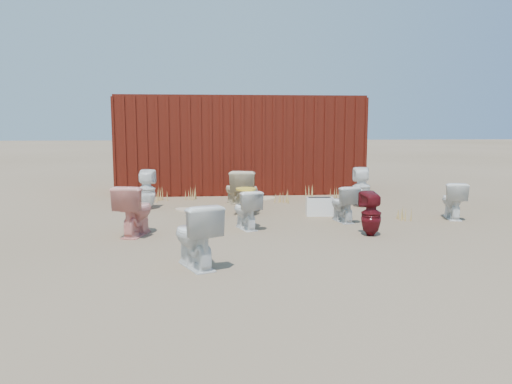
{
  "coord_description": "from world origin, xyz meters",
  "views": [
    {
      "loc": [
        -0.79,
        -7.86,
        1.69
      ],
      "look_at": [
        0.0,
        0.6,
        0.55
      ],
      "focal_mm": 35.0,
      "sensor_mm": 36.0,
      "label": 1
    }
  ],
  "objects": [
    {
      "name": "weed_clump_a",
      "position": [
        -1.9,
        3.3,
        0.14
      ],
      "size": [
        0.36,
        0.36,
        0.29
      ],
      "primitive_type": "cone",
      "color": "tan",
      "rests_on": "ground"
    },
    {
      "name": "loose_tank",
      "position": [
        1.26,
        1.23,
        0.17
      ],
      "size": [
        0.51,
        0.22,
        0.35
      ],
      "primitive_type": "cube",
      "rotation": [
        0.0,
        0.0,
        -0.05
      ],
      "color": "white",
      "rests_on": "ground"
    },
    {
      "name": "toilet_front_a",
      "position": [
        -0.97,
        -2.01,
        0.39
      ],
      "size": [
        0.71,
        0.88,
        0.78
      ],
      "primitive_type": "imported",
      "rotation": [
        0.0,
        0.0,
        3.57
      ],
      "color": "white",
      "rests_on": "ground"
    },
    {
      "name": "yellow_lid",
      "position": [
        -0.21,
        0.16,
        0.66
      ],
      "size": [
        0.33,
        0.41,
        0.02
      ],
      "primitive_type": "ellipsoid",
      "color": "yellow",
      "rests_on": "toilet_back_yellowlid"
    },
    {
      "name": "toilet_back_yellowlid",
      "position": [
        -0.21,
        0.16,
        0.32
      ],
      "size": [
        0.54,
        0.71,
        0.65
      ],
      "primitive_type": "imported",
      "rotation": [
        0.0,
        0.0,
        3.45
      ],
      "color": "white",
      "rests_on": "ground"
    },
    {
      "name": "weed_clump_c",
      "position": [
        2.11,
        3.03,
        0.15
      ],
      "size": [
        0.36,
        0.36,
        0.31
      ],
      "primitive_type": "cone",
      "color": "tan",
      "rests_on": "ground"
    },
    {
      "name": "weed_clump_d",
      "position": [
        -1.2,
        3.5,
        0.14
      ],
      "size": [
        0.3,
        0.3,
        0.28
      ],
      "primitive_type": "cone",
      "color": "tan",
      "rests_on": "ground"
    },
    {
      "name": "toilet_front_maroon",
      "position": [
        1.67,
        -0.52,
        0.34
      ],
      "size": [
        0.36,
        0.36,
        0.68
      ],
      "primitive_type": "imported",
      "rotation": [
        0.0,
        0.0,
        3.32
      ],
      "color": "#5F1016",
      "rests_on": "ground"
    },
    {
      "name": "ground",
      "position": [
        0.0,
        0.0,
        0.0
      ],
      "size": [
        100.0,
        100.0,
        0.0
      ],
      "primitive_type": "plane",
      "color": "brown",
      "rests_on": "ground"
    },
    {
      "name": "loose_lid_far",
      "position": [
        -1.29,
        2.09,
        0.01
      ],
      "size": [
        0.58,
        0.59,
        0.02
      ],
      "primitive_type": "ellipsoid",
      "rotation": [
        0.0,
        0.0,
        0.69
      ],
      "color": "beige",
      "rests_on": "ground"
    },
    {
      "name": "toilet_front_c",
      "position": [
        1.54,
        0.61,
        0.32
      ],
      "size": [
        0.47,
        0.69,
        0.65
      ],
      "primitive_type": "imported",
      "rotation": [
        0.0,
        0.0,
        3.33
      ],
      "color": "silver",
      "rests_on": "ground"
    },
    {
      "name": "shipping_container",
      "position": [
        0.0,
        5.2,
        1.2
      ],
      "size": [
        6.0,
        2.4,
        2.4
      ],
      "primitive_type": "cube",
      "color": "#46170B",
      "rests_on": "ground"
    },
    {
      "name": "loose_lid_near",
      "position": [
        0.53,
        3.5,
        0.01
      ],
      "size": [
        0.54,
        0.6,
        0.02
      ],
      "primitive_type": "ellipsoid",
      "rotation": [
        0.0,
        0.0,
        -0.4
      ],
      "color": "beige",
      "rests_on": "ground"
    },
    {
      "name": "weed_clump_f",
      "position": [
        2.66,
        0.68,
        0.12
      ],
      "size": [
        0.28,
        0.28,
        0.24
      ],
      "primitive_type": "cone",
      "color": "tan",
      "rests_on": "ground"
    },
    {
      "name": "weed_clump_b",
      "position": [
        0.76,
        2.85,
        0.14
      ],
      "size": [
        0.32,
        0.32,
        0.27
      ],
      "primitive_type": "cone",
      "color": "tan",
      "rests_on": "ground"
    },
    {
      "name": "toilet_back_beige_right",
      "position": [
        -0.11,
        1.6,
        0.42
      ],
      "size": [
        0.68,
        0.93,
        0.85
      ],
      "primitive_type": "imported",
      "rotation": [
        0.0,
        0.0,
        2.87
      ],
      "color": "beige",
      "rests_on": "ground"
    },
    {
      "name": "weed_clump_e",
      "position": [
        1.47,
        3.5,
        0.14
      ],
      "size": [
        0.34,
        0.34,
        0.28
      ],
      "primitive_type": "cone",
      "color": "tan",
      "rests_on": "ground"
    },
    {
      "name": "toilet_back_e",
      "position": [
        2.36,
        2.2,
        0.41
      ],
      "size": [
        0.43,
        0.43,
        0.82
      ],
      "primitive_type": "imported",
      "rotation": [
        0.0,
        0.0,
        2.97
      ],
      "color": "white",
      "rests_on": "ground"
    },
    {
      "name": "toilet_back_a",
      "position": [
        -2.07,
        2.3,
        0.4
      ],
      "size": [
        0.39,
        0.4,
        0.8
      ],
      "primitive_type": "imported",
      "rotation": [
        0.0,
        0.0,
        3.06
      ],
      "color": "white",
      "rests_on": "ground"
    },
    {
      "name": "toilet_front_e",
      "position": [
        3.6,
        0.71,
        0.34
      ],
      "size": [
        0.51,
        0.72,
        0.67
      ],
      "primitive_type": "imported",
      "rotation": [
        0.0,
        0.0,
        2.93
      ],
      "color": "white",
      "rests_on": "ground"
    },
    {
      "name": "toilet_back_beige_left",
      "position": [
        -0.23,
        2.72,
        0.33
      ],
      "size": [
        0.65,
        0.74,
        0.66
      ],
      "primitive_type": "imported",
      "rotation": [
        0.0,
        0.0,
        3.68
      ],
      "color": "beige",
      "rests_on": "ground"
    },
    {
      "name": "toilet_front_pink",
      "position": [
        -1.94,
        -0.16,
        0.39
      ],
      "size": [
        0.62,
        0.86,
        0.79
      ],
      "primitive_type": "imported",
      "rotation": [
        0.0,
        0.0,
        2.88
      ],
      "color": "#F79C8E",
      "rests_on": "ground"
    }
  ]
}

